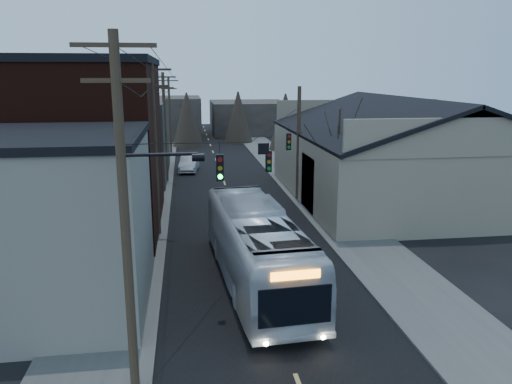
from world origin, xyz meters
TOP-DOWN VIEW (x-y plane):
  - road_surface at (0.00, 30.00)m, footprint 9.00×110.00m
  - sidewalk_left at (-6.50, 30.00)m, footprint 4.00×110.00m
  - sidewalk_right at (6.50, 30.00)m, footprint 4.00×110.00m
  - building_clapboard at (-9.00, 9.00)m, footprint 8.00×8.00m
  - building_brick at (-10.00, 20.00)m, footprint 10.00×12.00m
  - building_left_far at (-9.50, 36.00)m, footprint 9.00×14.00m
  - warehouse at (13.00, 25.00)m, footprint 16.16×20.60m
  - building_far_left at (-6.00, 65.00)m, footprint 10.00×12.00m
  - building_far_right at (7.00, 70.00)m, footprint 12.00×14.00m
  - bare_tree at (6.50, 20.00)m, footprint 0.40×0.40m
  - utility_lines at (-3.11, 24.14)m, footprint 11.24×45.28m
  - bus at (-0.22, 10.30)m, footprint 3.81×12.74m
  - parked_car at (-3.00, 37.89)m, footprint 2.13×4.77m

SIDE VIEW (x-z plane):
  - road_surface at x=0.00m, z-range 0.00..0.02m
  - sidewalk_left at x=-6.50m, z-range 0.00..0.12m
  - sidewalk_right at x=6.50m, z-range 0.00..0.12m
  - parked_car at x=-3.00m, z-range 0.00..1.52m
  - bus at x=-0.22m, z-range 0.00..3.50m
  - building_far_right at x=7.00m, z-range 0.00..5.00m
  - warehouse at x=13.00m, z-range -1.17..6.56m
  - building_far_left at x=-6.00m, z-range 0.00..6.00m
  - building_clapboard at x=-9.00m, z-range 0.00..7.00m
  - building_left_far at x=-9.50m, z-range 0.00..7.00m
  - bare_tree at x=6.50m, z-range 0.00..7.20m
  - utility_lines at x=-3.11m, z-range -0.30..10.20m
  - building_brick at x=-10.00m, z-range 0.00..10.00m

